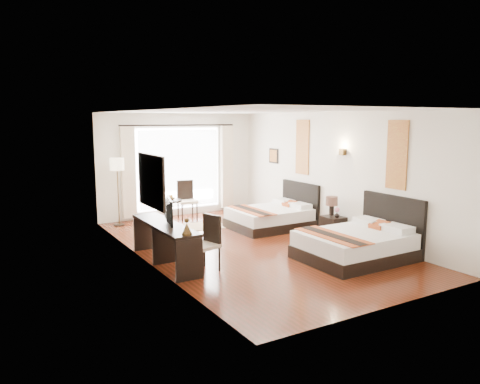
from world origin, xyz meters
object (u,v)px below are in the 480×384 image
table_lamp (332,202)px  fruit_bowl (170,199)px  vase (337,214)px  floor_lamp (117,169)px  console_desk (165,243)px  window_chair (187,207)px  side_table (171,212)px  bed_near (358,243)px  desk_chair (205,254)px  bed_far (273,217)px  nightstand (333,227)px  television (165,211)px

table_lamp → fruit_bowl: size_ratio=1.81×
vase → floor_lamp: 5.41m
console_desk → window_chair: 3.89m
console_desk → side_table: size_ratio=3.51×
bed_near → side_table: size_ratio=3.26×
floor_lamp → window_chair: size_ratio=1.65×
desk_chair → window_chair: size_ratio=0.96×
desk_chair → fruit_bowl: bearing=-119.4°
desk_chair → fruit_bowl: size_ratio=4.19×
bed_far → desk_chair: (-2.90, -2.12, 0.02)m
side_table → window_chair: bearing=31.3°
table_lamp → side_table: table_lamp is taller
nightstand → television: television is taller
desk_chair → window_chair: bearing=-126.1°
side_table → nightstand: bearing=-49.9°
console_desk → window_chair: window_chair is taller
bed_near → vase: (0.67, 1.34, 0.26)m
floor_lamp → window_chair: 2.12m
bed_far → floor_lamp: size_ratio=1.12×
bed_far → desk_chair: bed_far is taller
vase → desk_chair: (-3.50, -0.49, -0.26)m
nightstand → console_desk: bearing=178.2°
bed_far → vase: size_ratio=15.40×
table_lamp → fruit_bowl: (-2.62, 3.07, -0.13)m
desk_chair → side_table: (0.91, 3.74, 0.01)m
nightstand → side_table: bearing=130.1°
vase → window_chair: window_chair is taller
bed_near → nightstand: bed_near is taller
table_lamp → window_chair: 3.99m
console_desk → window_chair: size_ratio=2.14×
bed_far → desk_chair: size_ratio=1.94×
nightstand → floor_lamp: size_ratio=0.30×
desk_chair → window_chair: 4.38m
console_desk → side_table: console_desk is taller
table_lamp → desk_chair: bearing=-168.8°
vase → bed_far: bearing=110.4°
fruit_bowl → bed_far: bearing=-39.7°
nightstand → television: (-3.94, 0.12, 0.75)m
bed_near → side_table: (-1.93, 4.59, 0.01)m
table_lamp → floor_lamp: (-3.80, 3.57, 0.65)m
bed_far → television: 3.66m
side_table → window_chair: 0.72m
fruit_bowl → table_lamp: bearing=-49.5°
nightstand → console_desk: 3.97m
vase → fruit_bowl: bearing=128.4°
bed_near → side_table: bearing=112.8°
bed_near → side_table: bed_near is taller
table_lamp → console_desk: 3.99m
bed_far → fruit_bowl: size_ratio=8.13×
console_desk → television: size_ratio=2.73×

